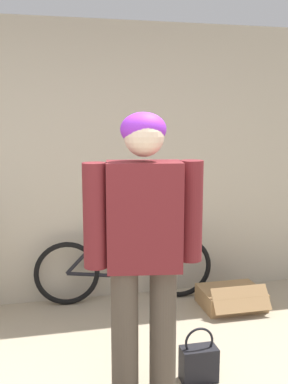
{
  "coord_description": "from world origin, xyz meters",
  "views": [
    {
      "loc": [
        -0.29,
        -1.71,
        1.74
      ],
      "look_at": [
        0.28,
        0.77,
        1.31
      ],
      "focal_mm": 42.0,
      "sensor_mm": 36.0,
      "label": 1
    }
  ],
  "objects_px": {
    "person": "(144,239)",
    "cardboard_box": "(231,298)",
    "handbag": "(199,362)",
    "bicycle": "(125,268)"
  },
  "relations": [
    {
      "from": "person",
      "to": "handbag",
      "type": "relative_size",
      "value": 4.72
    },
    {
      "from": "person",
      "to": "cardboard_box",
      "type": "relative_size",
      "value": 3.18
    },
    {
      "from": "person",
      "to": "bicycle",
      "type": "xyz_separation_m",
      "value": [
        0.16,
        1.52,
        -0.7
      ]
    },
    {
      "from": "handbag",
      "to": "cardboard_box",
      "type": "relative_size",
      "value": 0.67
    },
    {
      "from": "handbag",
      "to": "bicycle",
      "type": "bearing_deg",
      "value": 99.57
    },
    {
      "from": "bicycle",
      "to": "cardboard_box",
      "type": "distance_m",
      "value": 1.03
    },
    {
      "from": "bicycle",
      "to": "handbag",
      "type": "relative_size",
      "value": 4.52
    },
    {
      "from": "handbag",
      "to": "person",
      "type": "bearing_deg",
      "value": -164.61
    },
    {
      "from": "person",
      "to": "cardboard_box",
      "type": "xyz_separation_m",
      "value": [
        1.1,
        1.16,
        -0.95
      ]
    },
    {
      "from": "handbag",
      "to": "cardboard_box",
      "type": "distance_m",
      "value": 1.26
    }
  ]
}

